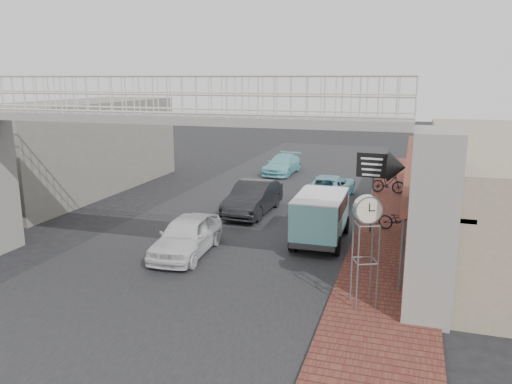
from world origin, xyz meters
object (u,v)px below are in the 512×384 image
Objects in this scene: motorcycle_near at (400,220)px; motorcycle_far at (388,183)px; white_hatchback at (187,236)px; angkot_far at (282,164)px; arrow_sign at (394,168)px; dark_sedan at (253,198)px; angkot_curb at (330,187)px; street_clock at (367,215)px; angkot_van at (321,212)px.

motorcycle_far is (-0.84, 7.13, 0.07)m from motorcycle_near.
motorcycle_near is (7.33, 4.86, -0.13)m from white_hatchback.
angkot_far is 1.29× the size of arrow_sign.
angkot_far is 2.40× the size of motorcycle_far.
white_hatchback is at bearing -93.87° from dark_sedan.
angkot_curb is at bearing 126.80° from arrow_sign.
arrow_sign is at bearing -54.61° from angkot_far.
motorcycle_far is at bearing 67.67° from street_clock.
angkot_van reaches higher than white_hatchback.
dark_sedan is 2.56× the size of motorcycle_far.
motorcycle_near is 0.54× the size of arrow_sign.
angkot_van reaches higher than motorcycle_near.
dark_sedan is 5.00m from angkot_curb.
white_hatchback is 7.30m from street_clock.
angkot_curb reaches higher than motorcycle_near.
motorcycle_near is 7.71m from street_clock.
motorcycle_far is at bearing 58.45° from white_hatchback.
angkot_van is at bearing -141.51° from arrow_sign.
motorcycle_near is at bearing 56.14° from arrow_sign.
angkot_curb is at bearing -53.21° from angkot_far.
street_clock is at bearing -24.08° from white_hatchback.
angkot_curb is at bearing 51.05° from motorcycle_near.
street_clock reaches higher than angkot_far.
arrow_sign is at bearing 124.05° from angkot_curb.
arrow_sign is (0.42, 6.95, 0.11)m from street_clock.
angkot_van is at bearing 29.11° from white_hatchback.
white_hatchback is at bearing -85.25° from angkot_far.
arrow_sign is (6.37, -1.61, 2.05)m from dark_sedan.
angkot_far is 8.24m from motorcycle_far.
white_hatchback is 1.23× the size of arrow_sign.
dark_sedan reaches higher than motorcycle_near.
angkot_van is at bearing -38.91° from dark_sedan.
white_hatchback is 1.32× the size of street_clock.
arrow_sign reaches higher than angkot_far.
arrow_sign is (0.48, -7.56, 2.17)m from motorcycle_far.
white_hatchback is at bearing 138.80° from motorcycle_near.
white_hatchback is 16.22m from angkot_far.
angkot_far is 1.07× the size of angkot_van.
motorcycle_far is at bearing 21.92° from motorcycle_near.
motorcycle_near is 7.18m from motorcycle_far.
dark_sedan is at bearing 102.24° from street_clock.
dark_sedan is 6.83m from motorcycle_near.
motorcycle_near is at bearing -52.42° from angkot_far.
motorcycle_far is 0.58× the size of street_clock.
angkot_far is (-4.16, 6.14, -0.02)m from angkot_curb.
angkot_curb is at bearing 127.04° from motorcycle_far.
street_clock is at bearing -170.73° from motorcycle_near.
street_clock reaches higher than dark_sedan.
white_hatchback is at bearing -141.88° from arrow_sign.
motorcycle_near is (2.92, 2.09, -0.67)m from angkot_van.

